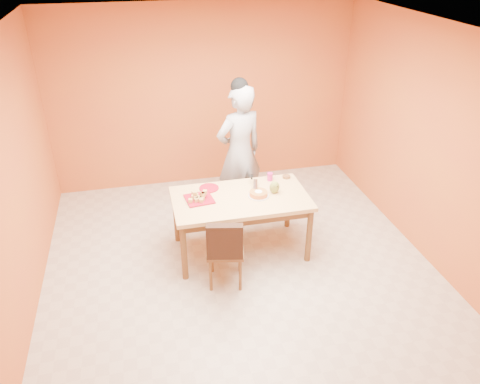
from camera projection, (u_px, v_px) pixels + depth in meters
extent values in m
plane|color=beige|center=(242.00, 274.00, 5.45)|extent=(5.00, 5.00, 0.00)
plane|color=white|center=(243.00, 34.00, 4.14)|extent=(5.00, 5.00, 0.00)
plane|color=#B64F2A|center=(204.00, 97.00, 6.92)|extent=(4.50, 0.00, 4.50)
plane|color=#B64F2A|center=(8.00, 195.00, 4.35)|extent=(0.00, 5.00, 5.00)
plane|color=#B64F2A|center=(438.00, 150.00, 5.24)|extent=(0.00, 5.00, 5.00)
cube|color=#E7C478|center=(240.00, 199.00, 5.51)|extent=(1.60, 0.90, 0.05)
cube|color=brown|center=(240.00, 204.00, 5.55)|extent=(1.48, 0.78, 0.10)
cylinder|color=brown|center=(184.00, 253.00, 5.21)|extent=(0.07, 0.07, 0.71)
cylinder|color=brown|center=(176.00, 217.00, 5.88)|extent=(0.07, 0.07, 0.71)
cylinder|color=brown|center=(309.00, 236.00, 5.51)|extent=(0.07, 0.07, 0.71)
cylinder|color=brown|center=(288.00, 203.00, 6.17)|extent=(0.07, 0.07, 0.71)
imported|color=gray|center=(239.00, 153.00, 6.21)|extent=(0.78, 0.64, 1.85)
cube|color=maroon|center=(199.00, 199.00, 5.44)|extent=(0.34, 0.34, 0.02)
cylinder|color=maroon|center=(209.00, 188.00, 5.68)|extent=(0.31, 0.31, 0.01)
cylinder|color=silver|center=(258.00, 196.00, 5.51)|extent=(0.29, 0.29, 0.01)
cylinder|color=orange|center=(259.00, 194.00, 5.50)|extent=(0.26, 0.26, 0.05)
cube|color=white|center=(255.00, 184.00, 5.64)|extent=(0.11, 0.25, 0.01)
ellipsoid|color=olive|center=(275.00, 187.00, 5.55)|extent=(0.14, 0.12, 0.15)
cylinder|color=#B61B73|center=(270.00, 177.00, 5.85)|extent=(0.08, 0.08, 0.10)
cylinder|color=#351F0E|center=(286.00, 177.00, 5.92)|extent=(0.12, 0.12, 0.03)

